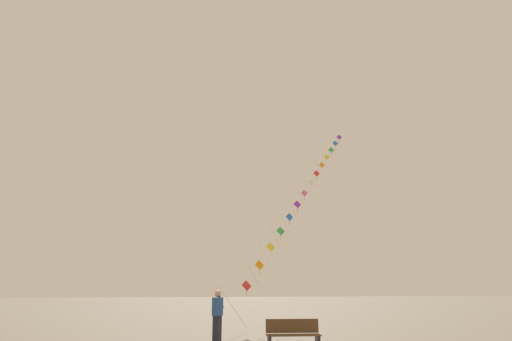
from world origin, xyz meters
The scene contains 4 objects.
ground_plane centered at (0.00, 20.00, 0.00)m, with size 160.00×160.00×0.00m, color #756B5B.
kite_train centered at (9.47, 24.37, 7.50)m, with size 12.16×14.70×14.25m.
kite_flyer centered at (2.90, 15.08, 0.90)m, with size 0.49×0.59×1.71m.
park_bench centered at (4.83, 12.61, 0.45)m, with size 1.64×0.65×0.89m.
Camera 1 is at (0.74, -0.40, 1.76)m, focal length 30.23 mm.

